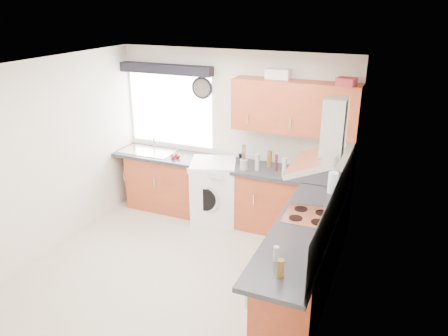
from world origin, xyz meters
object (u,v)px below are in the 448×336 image
at_px(extractor_hood, 325,143).
at_px(upper_cabinets, 295,107).
at_px(oven, 306,254).
at_px(washing_machine, 214,191).

distance_m(extractor_hood, upper_cabinets, 1.48).
bearing_deg(oven, extractor_hood, -0.00).
relative_size(extractor_hood, washing_machine, 0.83).
height_order(extractor_hood, upper_cabinets, upper_cabinets).
height_order(oven, washing_machine, washing_machine).
relative_size(oven, extractor_hood, 1.09).
xyz_separation_m(oven, washing_machine, (-1.65, 1.10, 0.05)).
relative_size(oven, upper_cabinets, 0.50).
bearing_deg(oven, upper_cabinets, 112.54).
relative_size(extractor_hood, upper_cabinets, 0.46).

